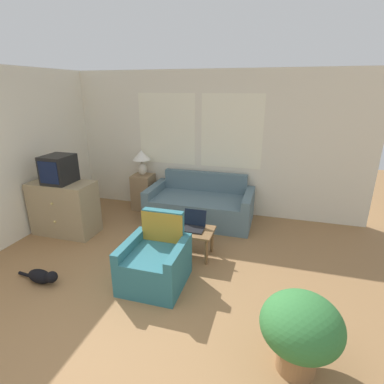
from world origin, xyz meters
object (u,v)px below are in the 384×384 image
Objects in this scene: table_lamp at (142,159)px; laptop at (193,225)px; television at (59,169)px; potted_plant at (301,328)px; couch at (201,206)px; armchair at (156,262)px; coffee_table at (182,232)px; cat_black at (42,276)px; cup_yellow at (180,222)px; snack_bowl at (165,225)px; cup_navy at (156,227)px.

laptop is (1.42, -1.38, -0.56)m from table_lamp.
television is 0.64× the size of potted_plant.
armchair reaches higher than couch.
table_lamp is 0.54× the size of coffee_table.
couch is 2.18× the size of armchair.
cat_black is (-1.60, -1.20, -0.36)m from laptop.
couch reaches higher than cat_black.
laptop is 3.89× the size of cup_yellow.
laptop is 0.41m from snack_bowl.
potted_plant is (1.37, -1.58, -0.02)m from laptop.
cup_yellow is (-0.07, 0.12, 0.09)m from coffee_table.
cup_navy is (-0.49, -0.19, -0.02)m from laptop.
armchair reaches higher than cat_black.
snack_bowl is (-0.41, -0.06, -0.03)m from laptop.
couch is 1.96m from armchair.
potted_plant is at bearing -45.29° from coffee_table.
coffee_table is at bearing 134.71° from potted_plant.
couch is 22.44× the size of cup_yellow.
table_lamp is 1.92m from cup_navy.
snack_bowl is (1.01, -1.44, -0.59)m from table_lamp.
table_lamp is 2.06m from laptop.
table_lamp is 1.51× the size of laptop.
cup_navy is 0.11× the size of potted_plant.
laptop is (0.15, 0.05, 0.11)m from coffee_table.
snack_bowl is 0.25× the size of potted_plant.
couch is at bearing 88.55° from armchair.
laptop reaches higher than cup_yellow.
cup_yellow is at bearing -47.54° from table_lamp.
cup_yellow is 0.23m from snack_bowl.
snack_bowl reaches higher than cat_black.
table_lamp is at bearing 59.20° from television.
television is at bearing -150.60° from couch.
snack_bowl is at bearing 139.27° from potted_plant.
cat_black is (-1.39, -2.40, -0.17)m from couch.
couch is 4.02× the size of television.
television is 1.72m from cat_black.
laptop is 3.96× the size of cup_navy.
armchair is at bearing -108.26° from laptop.
potted_plant reaches higher than snack_bowl.
cup_navy reaches higher than snack_bowl.
cat_black is (-1.38, -1.27, -0.35)m from cup_yellow.
couch is 2.78m from cat_black.
potted_plant is at bearing -36.98° from cup_navy.
cup_yellow is 2.29m from potted_plant.
cup_yellow is at bearing 0.16° from television.
snack_bowl reaches higher than coffee_table.
table_lamp is 4.12m from potted_plant.
television is 2.30m from laptop.
laptop is at bearing 130.79° from potted_plant.
potted_plant reaches higher than cat_black.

